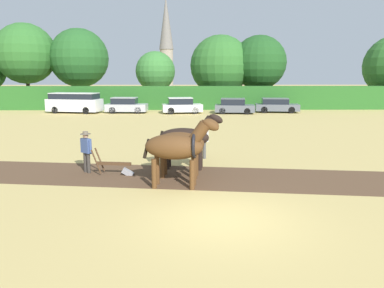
# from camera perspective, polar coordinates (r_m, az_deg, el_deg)

# --- Properties ---
(ground_plane) EXTENTS (240.00, 240.00, 0.00)m
(ground_plane) POSITION_cam_1_polar(r_m,az_deg,el_deg) (10.55, 4.82, -11.31)
(ground_plane) COLOR tan
(plowed_furrow_strip) EXTENTS (31.82, 7.33, 0.01)m
(plowed_furrow_strip) POSITION_cam_1_polar(r_m,az_deg,el_deg) (15.96, -19.08, -4.20)
(plowed_furrow_strip) COLOR brown
(plowed_furrow_strip) RESTS_ON ground
(hedgerow) EXTENTS (63.01, 1.53, 2.54)m
(hedgerow) POSITION_cam_1_polar(r_m,az_deg,el_deg) (41.59, 0.47, 7.06)
(hedgerow) COLOR #286023
(hedgerow) RESTS_ON ground
(tree_left) EXTENTS (7.28, 7.28, 9.92)m
(tree_left) POSITION_cam_1_polar(r_m,az_deg,el_deg) (50.89, -24.04, 12.46)
(tree_left) COLOR #423323
(tree_left) RESTS_ON ground
(tree_center_left) EXTENTS (7.23, 7.23, 9.40)m
(tree_center_left) POSITION_cam_1_polar(r_m,az_deg,el_deg) (49.66, -16.82, 12.42)
(tree_center_left) COLOR brown
(tree_center_left) RESTS_ON ground
(tree_center) EXTENTS (4.95, 4.95, 6.65)m
(tree_center) POSITION_cam_1_polar(r_m,az_deg,el_deg) (47.88, -5.61, 10.96)
(tree_center) COLOR brown
(tree_center) RESTS_ON ground
(tree_center_right) EXTENTS (7.28, 7.28, 8.51)m
(tree_center_right) POSITION_cam_1_polar(r_m,az_deg,el_deg) (46.47, 4.33, 11.85)
(tree_center_right) COLOR brown
(tree_center_right) RESTS_ON ground
(tree_right) EXTENTS (6.47, 6.47, 8.44)m
(tree_right) POSITION_cam_1_polar(r_m,az_deg,el_deg) (46.72, 10.21, 12.11)
(tree_right) COLOR #4C3823
(tree_right) RESTS_ON ground
(church_spire) EXTENTS (3.06, 3.06, 19.86)m
(church_spire) POSITION_cam_1_polar(r_m,az_deg,el_deg) (82.83, -3.93, 15.19)
(church_spire) COLOR gray
(church_spire) RESTS_ON ground
(draft_horse_lead_left) EXTENTS (2.73, 1.19, 2.49)m
(draft_horse_lead_left) POSITION_cam_1_polar(r_m,az_deg,el_deg) (12.97, -2.28, -0.44)
(draft_horse_lead_left) COLOR #513319
(draft_horse_lead_left) RESTS_ON ground
(draft_horse_lead_right) EXTENTS (2.63, 1.18, 2.37)m
(draft_horse_lead_right) POSITION_cam_1_polar(r_m,az_deg,el_deg) (14.27, -1.48, 0.08)
(draft_horse_lead_right) COLOR #513319
(draft_horse_lead_right) RESTS_ON ground
(draft_horse_trail_left) EXTENTS (2.81, 1.10, 2.39)m
(draft_horse_trail_left) POSITION_cam_1_polar(r_m,az_deg,el_deg) (15.55, -0.79, 0.99)
(draft_horse_trail_left) COLOR black
(draft_horse_trail_left) RESTS_ON ground
(plow) EXTENTS (1.66, 0.54, 1.13)m
(plow) POSITION_cam_1_polar(r_m,az_deg,el_deg) (15.06, -11.37, -3.44)
(plow) COLOR #4C331E
(plow) RESTS_ON ground
(farmer_at_plow) EXTENTS (0.52, 0.46, 1.68)m
(farmer_at_plow) POSITION_cam_1_polar(r_m,az_deg,el_deg) (15.52, -15.82, -0.71)
(farmer_at_plow) COLOR #38332D
(farmer_at_plow) RESTS_ON ground
(farmer_beside_team) EXTENTS (0.51, 0.47, 1.69)m
(farmer_beside_team) POSITION_cam_1_polar(r_m,az_deg,el_deg) (17.49, 1.65, 0.97)
(farmer_beside_team) COLOR #4C4C4C
(farmer_beside_team) RESTS_ON ground
(parked_van) EXTENTS (5.63, 3.03, 2.01)m
(parked_van) POSITION_cam_1_polar(r_m,az_deg,el_deg) (39.72, -17.46, 6.05)
(parked_van) COLOR silver
(parked_van) RESTS_ON ground
(parked_car_left) EXTENTS (4.19, 2.01, 1.56)m
(parked_car_left) POSITION_cam_1_polar(r_m,az_deg,el_deg) (38.39, -10.02, 5.81)
(parked_car_left) COLOR #A8A8B2
(parked_car_left) RESTS_ON ground
(parked_car_center_left) EXTENTS (4.10, 2.28, 1.57)m
(parked_car_center_left) POSITION_cam_1_polar(r_m,az_deg,el_deg) (37.44, -1.59, 5.85)
(parked_car_center_left) COLOR silver
(parked_car_center_left) RESTS_ON ground
(parked_car_center) EXTENTS (4.05, 2.24, 1.51)m
(parked_car_center) POSITION_cam_1_polar(r_m,az_deg,el_deg) (37.51, 6.43, 5.75)
(parked_car_center) COLOR #565B66
(parked_car_center) RESTS_ON ground
(parked_car_center_right) EXTENTS (4.54, 2.37, 1.46)m
(parked_car_center_right) POSITION_cam_1_polar(r_m,az_deg,el_deg) (39.28, 12.73, 5.75)
(parked_car_center_right) COLOR #565B66
(parked_car_center_right) RESTS_ON ground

